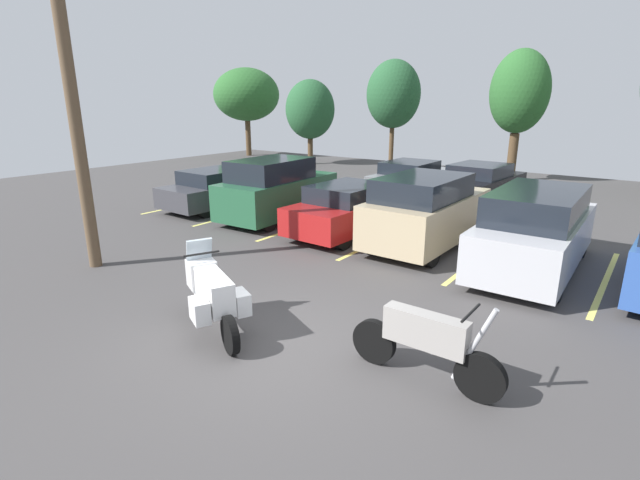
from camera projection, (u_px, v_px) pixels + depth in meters
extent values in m
cube|color=#423F3F|center=(277.00, 346.00, 7.52)|extent=(44.00, 44.00, 0.10)
cylinder|color=black|center=(202.00, 298.00, 8.47)|extent=(0.61, 0.37, 0.61)
cylinder|color=black|center=(230.00, 335.00, 7.13)|extent=(0.61, 0.37, 0.61)
cube|color=white|center=(213.00, 290.00, 7.67)|extent=(1.25, 0.85, 0.54)
cylinder|color=#B2B2B7|center=(202.00, 279.00, 8.26)|extent=(0.48, 0.27, 1.08)
cylinder|color=black|center=(202.00, 254.00, 8.05)|extent=(0.29, 0.58, 0.04)
cube|color=white|center=(202.00, 273.00, 8.25)|extent=(0.59, 0.60, 0.48)
cube|color=#B2C1CC|center=(199.00, 249.00, 8.16)|extent=(0.33, 0.47, 0.39)
cube|color=white|center=(200.00, 310.00, 7.26)|extent=(0.50, 0.40, 0.36)
cube|color=white|center=(240.00, 302.00, 7.56)|extent=(0.50, 0.40, 0.36)
cylinder|color=black|center=(480.00, 378.00, 5.98)|extent=(0.67, 0.12, 0.67)
cylinder|color=black|center=(374.00, 341.00, 6.88)|extent=(0.67, 0.12, 0.67)
cube|color=gray|center=(425.00, 330.00, 6.31)|extent=(1.17, 0.25, 0.49)
cylinder|color=#B2B2B7|center=(474.00, 345.00, 5.93)|extent=(0.52, 0.07, 1.14)
cylinder|color=black|center=(471.00, 313.00, 5.85)|extent=(0.04, 0.62, 0.04)
cube|color=#EAE066|center=(196.00, 203.00, 17.78)|extent=(0.12, 4.65, 0.01)
cube|color=#EAE066|center=(246.00, 212.00, 16.24)|extent=(0.12, 4.65, 0.01)
cube|color=#EAE066|center=(308.00, 224.00, 14.70)|extent=(0.12, 4.65, 0.01)
cube|color=#EAE066|center=(384.00, 239.00, 13.16)|extent=(0.12, 4.65, 0.01)
cube|color=#EAE066|center=(480.00, 257.00, 11.62)|extent=(0.12, 4.65, 0.01)
cube|color=#EAE066|center=(605.00, 281.00, 10.08)|extent=(0.12, 4.65, 0.01)
cube|color=#38383D|center=(227.00, 191.00, 17.08)|extent=(1.96, 4.88, 0.70)
cube|color=black|center=(217.00, 176.00, 16.62)|extent=(1.76, 2.38, 0.48)
cylinder|color=black|center=(245.00, 188.00, 18.86)|extent=(0.23, 0.68, 0.67)
cylinder|color=black|center=(274.00, 193.00, 17.92)|extent=(0.23, 0.68, 0.67)
cylinder|color=black|center=(176.00, 202.00, 16.36)|extent=(0.23, 0.68, 0.67)
cylinder|color=black|center=(205.00, 208.00, 15.43)|extent=(0.23, 0.68, 0.67)
cube|color=#235638|center=(278.00, 195.00, 15.28)|extent=(2.02, 4.41, 1.11)
cube|color=black|center=(271.00, 170.00, 14.76)|extent=(1.79, 2.67, 0.65)
cylinder|color=black|center=(287.00, 199.00, 17.00)|extent=(0.25, 0.63, 0.62)
cylinder|color=black|center=(323.00, 204.00, 16.17)|extent=(0.25, 0.63, 0.62)
cylinder|color=black|center=(230.00, 214.00, 14.65)|extent=(0.25, 0.63, 0.62)
cylinder|color=black|center=(268.00, 221.00, 13.82)|extent=(0.25, 0.63, 0.62)
cube|color=maroon|center=(351.00, 212.00, 13.64)|extent=(1.93, 4.43, 0.75)
cube|color=black|center=(348.00, 193.00, 13.31)|extent=(1.71, 2.20, 0.47)
cylinder|color=black|center=(358.00, 208.00, 15.28)|extent=(0.24, 0.71, 0.70)
cylinder|color=black|center=(399.00, 215.00, 14.37)|extent=(0.24, 0.71, 0.70)
cylinder|color=black|center=(298.00, 227.00, 13.05)|extent=(0.24, 0.71, 0.70)
cylinder|color=black|center=(343.00, 236.00, 12.14)|extent=(0.24, 0.71, 0.70)
cube|color=tan|center=(427.00, 217.00, 12.33)|extent=(1.91, 4.29, 1.10)
cube|color=black|center=(423.00, 188.00, 11.81)|extent=(1.74, 2.67, 0.58)
cylinder|color=black|center=(422.00, 218.00, 14.02)|extent=(0.23, 0.72, 0.71)
cylinder|color=black|center=(475.00, 226.00, 13.10)|extent=(0.23, 0.72, 0.71)
cylinder|color=black|center=(372.00, 240.00, 11.81)|extent=(0.23, 0.72, 0.71)
cylinder|color=black|center=(431.00, 252.00, 10.88)|extent=(0.23, 0.72, 0.71)
cube|color=#B7B7BC|center=(535.00, 239.00, 10.60)|extent=(1.91, 4.88, 1.03)
cube|color=black|center=(538.00, 204.00, 10.25)|extent=(1.73, 3.14, 0.63)
cylinder|color=black|center=(515.00, 234.00, 12.44)|extent=(0.23, 0.63, 0.63)
cylinder|color=black|center=(581.00, 245.00, 11.57)|extent=(0.23, 0.63, 0.63)
cylinder|color=black|center=(475.00, 269.00, 9.87)|extent=(0.23, 0.63, 0.63)
cylinder|color=black|center=(556.00, 286.00, 8.99)|extent=(0.23, 0.63, 0.63)
cylinder|color=black|center=(633.00, 293.00, 8.69)|extent=(0.25, 0.63, 0.62)
cube|color=slate|center=(412.00, 182.00, 18.74)|extent=(1.90, 4.35, 0.79)
cube|color=black|center=(410.00, 167.00, 18.34)|extent=(1.73, 2.11, 0.45)
cylinder|color=black|center=(410.00, 182.00, 20.41)|extent=(0.23, 0.65, 0.64)
cylinder|color=black|center=(445.00, 186.00, 19.49)|extent=(0.23, 0.65, 0.64)
cylinder|color=black|center=(376.00, 192.00, 18.15)|extent=(0.23, 0.65, 0.64)
cylinder|color=black|center=(413.00, 197.00, 17.23)|extent=(0.23, 0.65, 0.64)
cube|color=black|center=(480.00, 188.00, 17.24)|extent=(2.19, 4.35, 0.85)
cube|color=black|center=(480.00, 170.00, 16.92)|extent=(1.87, 2.18, 0.46)
cylinder|color=black|center=(475.00, 188.00, 18.86)|extent=(0.28, 0.72, 0.70)
cylinder|color=black|center=(515.00, 193.00, 17.86)|extent=(0.28, 0.72, 0.70)
cylinder|color=black|center=(442.00, 199.00, 16.79)|extent=(0.28, 0.72, 0.70)
cylinder|color=black|center=(485.00, 205.00, 15.79)|extent=(0.28, 0.72, 0.70)
cylinder|color=brown|center=(72.00, 96.00, 9.93)|extent=(0.27, 0.27, 7.65)
cylinder|color=#4C3823|center=(248.00, 138.00, 32.74)|extent=(0.37, 0.37, 2.36)
ellipsoid|color=#285B28|center=(246.00, 95.00, 31.90)|extent=(4.46, 4.46, 3.50)
cylinder|color=#4C3823|center=(512.00, 157.00, 22.31)|extent=(0.42, 0.42, 2.25)
ellipsoid|color=#285B28|center=(520.00, 92.00, 21.45)|extent=(2.65, 2.65, 3.74)
cylinder|color=#4C3823|center=(310.00, 151.00, 28.40)|extent=(0.31, 0.31, 1.51)
ellipsoid|color=#23512D|center=(310.00, 109.00, 27.69)|extent=(2.91, 2.91, 3.42)
cylinder|color=#4C3823|center=(391.00, 150.00, 25.08)|extent=(0.24, 0.24, 2.32)
ellipsoid|color=#23512D|center=(393.00, 94.00, 24.25)|extent=(2.79, 2.79, 3.44)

